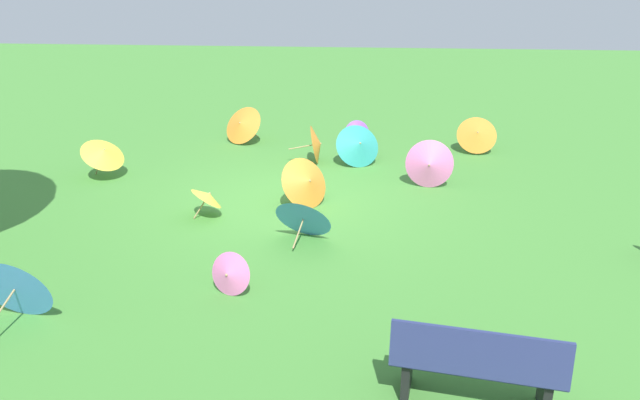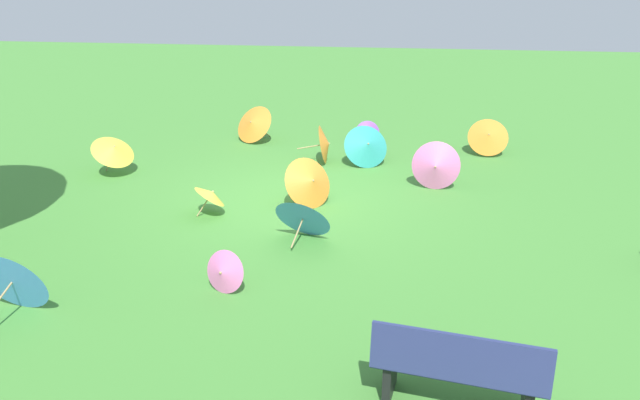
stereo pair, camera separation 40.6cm
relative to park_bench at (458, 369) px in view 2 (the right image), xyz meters
name	(u,v)px [view 2 (the right image)]	position (x,y,z in m)	size (l,w,h in m)	color
ground	(292,199)	(2.48, -5.22, -0.47)	(40.00, 40.00, 0.00)	#478C38
park_bench	(458,369)	(0.00, 0.00, 0.00)	(1.66, 0.73, 0.90)	navy
parasol_yellow_0	(211,194)	(3.66, -4.33, -0.10)	(0.72, 0.74, 0.57)	tan
parasol_orange_0	(253,123)	(3.99, -8.70, -0.02)	(1.16, 1.07, 0.86)	tan
parasol_orange_1	(488,136)	(-1.29, -8.33, -0.03)	(0.88, 0.89, 0.82)	tan
parasol_teal_1	(367,145)	(1.27, -7.26, -0.03)	(1.10, 0.96, 0.87)	tan
parasol_orange_2	(310,182)	(2.09, -4.94, -0.03)	(1.07, 1.08, 0.88)	tan
parasol_orange_3	(326,144)	(2.12, -7.34, -0.06)	(0.77, 0.81, 0.81)	tan
parasol_blue_0	(304,216)	(1.99, -3.56, -0.07)	(1.00, 0.87, 0.79)	tan
parasol_yellow_1	(114,149)	(6.14, -6.05, 0.06)	(1.09, 1.11, 0.82)	tan
parasol_blue_1	(15,278)	(5.09, -1.11, -0.01)	(0.96, 0.92, 0.91)	tan
parasol_pink_0	(436,166)	(-0.06, -6.02, -0.01)	(0.92, 0.76, 0.91)	tan
parasol_pink_1	(223,272)	(2.78, -1.87, -0.18)	(0.62, 0.55, 0.57)	tan
parasol_purple_2	(368,133)	(1.33, -8.72, -0.18)	(0.62, 0.62, 0.58)	tan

